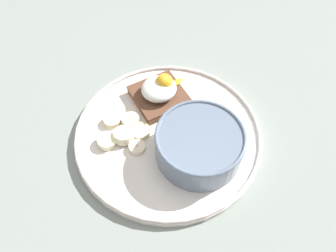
# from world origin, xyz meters

# --- Properties ---
(ground_plane) EXTENTS (1.20, 1.20, 0.02)m
(ground_plane) POSITION_xyz_m (0.00, 0.00, 0.01)
(ground_plane) COLOR gray
(ground_plane) RESTS_ON ground
(plate) EXTENTS (0.31, 0.31, 0.02)m
(plate) POSITION_xyz_m (0.00, 0.00, 0.03)
(plate) COLOR silver
(plate) RESTS_ON ground_plane
(oatmeal_bowl) EXTENTS (0.13, 0.13, 0.05)m
(oatmeal_bowl) POSITION_xyz_m (-0.02, 0.06, 0.06)
(oatmeal_bowl) COLOR slate
(oatmeal_bowl) RESTS_ON plate
(toast_slice) EXTENTS (0.09, 0.09, 0.02)m
(toast_slice) POSITION_xyz_m (-0.02, -0.07, 0.04)
(toast_slice) COLOR brown
(toast_slice) RESTS_ON plate
(poached_egg) EXTENTS (0.08, 0.06, 0.04)m
(poached_egg) POSITION_xyz_m (-0.03, -0.07, 0.06)
(poached_egg) COLOR white
(poached_egg) RESTS_ON toast_slice
(banana_slice_front) EXTENTS (0.03, 0.03, 0.01)m
(banana_slice_front) POSITION_xyz_m (0.04, -0.02, 0.03)
(banana_slice_front) COLOR beige
(banana_slice_front) RESTS_ON plate
(banana_slice_left) EXTENTS (0.05, 0.05, 0.02)m
(banana_slice_left) POSITION_xyz_m (0.07, -0.03, 0.04)
(banana_slice_left) COLOR #F6E9BE
(banana_slice_left) RESTS_ON plate
(banana_slice_back) EXTENTS (0.04, 0.04, 0.01)m
(banana_slice_back) POSITION_xyz_m (0.09, -0.03, 0.04)
(banana_slice_back) COLOR #EBECB8
(banana_slice_back) RESTS_ON plate
(banana_slice_right) EXTENTS (0.04, 0.04, 0.01)m
(banana_slice_right) POSITION_xyz_m (0.04, -0.05, 0.04)
(banana_slice_right) COLOR beige
(banana_slice_right) RESTS_ON plate
(banana_slice_inner) EXTENTS (0.03, 0.03, 0.01)m
(banana_slice_inner) POSITION_xyz_m (0.06, -0.00, 0.03)
(banana_slice_inner) COLOR #FBE6C1
(banana_slice_inner) RESTS_ON plate
(banana_slice_outer) EXTENTS (0.04, 0.04, 0.01)m
(banana_slice_outer) POSITION_xyz_m (0.07, -0.07, 0.04)
(banana_slice_outer) COLOR #FBE5BB
(banana_slice_outer) RESTS_ON plate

